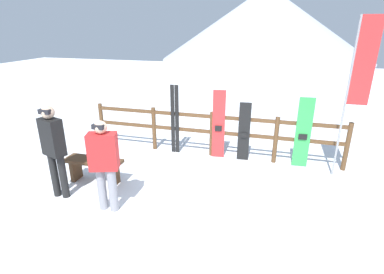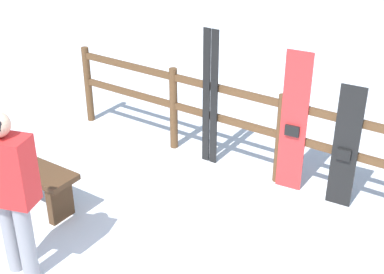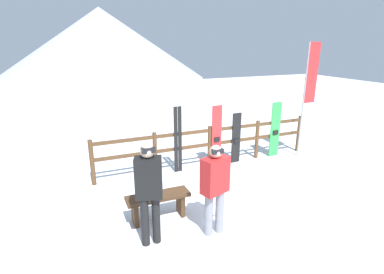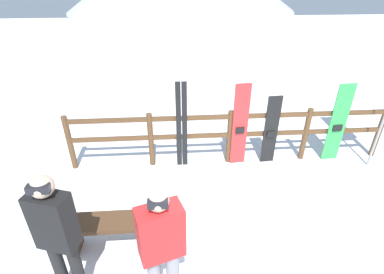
{
  "view_description": "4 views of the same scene",
  "coord_description": "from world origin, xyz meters",
  "px_view_note": "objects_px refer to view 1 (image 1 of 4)",
  "views": [
    {
      "loc": [
        1.32,
        -4.29,
        2.94
      ],
      "look_at": [
        -0.22,
        1.24,
        0.78
      ],
      "focal_mm": 28.0,
      "sensor_mm": 36.0,
      "label": 1
    },
    {
      "loc": [
        2.11,
        -2.72,
        3.28
      ],
      "look_at": [
        -0.54,
        1.22,
        0.81
      ],
      "focal_mm": 50.0,
      "sensor_mm": 36.0,
      "label": 2
    },
    {
      "loc": [
        -3.21,
        -4.38,
        3.08
      ],
      "look_at": [
        -0.86,
        1.27,
        1.15
      ],
      "focal_mm": 28.0,
      "sensor_mm": 36.0,
      "label": 3
    },
    {
      "loc": [
        -1.03,
        -2.56,
        3.34
      ],
      "look_at": [
        -0.76,
        1.22,
        1.12
      ],
      "focal_mm": 28.0,
      "sensor_mm": 36.0,
      "label": 4
    }
  ],
  "objects_px": {
    "snowboard_red": "(219,125)",
    "snowboard_green": "(303,133)",
    "bench": "(94,166)",
    "rental_flag": "(357,79)",
    "person_black": "(53,145)",
    "ski_pair_black": "(175,120)",
    "person_red": "(104,161)",
    "snowboard_black_stripe": "(244,132)"
  },
  "relations": [
    {
      "from": "person_red",
      "to": "snowboard_black_stripe",
      "type": "height_order",
      "value": "person_red"
    },
    {
      "from": "snowboard_red",
      "to": "rental_flag",
      "type": "bearing_deg",
      "value": -5.67
    },
    {
      "from": "bench",
      "to": "snowboard_black_stripe",
      "type": "bearing_deg",
      "value": 34.4
    },
    {
      "from": "snowboard_black_stripe",
      "to": "rental_flag",
      "type": "distance_m",
      "value": 2.42
    },
    {
      "from": "bench",
      "to": "rental_flag",
      "type": "xyz_separation_m",
      "value": [
        4.69,
        1.58,
        1.64
      ]
    },
    {
      "from": "snowboard_green",
      "to": "ski_pair_black",
      "type": "bearing_deg",
      "value": 179.93
    },
    {
      "from": "bench",
      "to": "person_black",
      "type": "relative_size",
      "value": 0.67
    },
    {
      "from": "bench",
      "to": "snowboard_red",
      "type": "distance_m",
      "value": 2.83
    },
    {
      "from": "person_black",
      "to": "rental_flag",
      "type": "bearing_deg",
      "value": 23.79
    },
    {
      "from": "ski_pair_black",
      "to": "person_black",
      "type": "bearing_deg",
      "value": -118.89
    },
    {
      "from": "bench",
      "to": "ski_pair_black",
      "type": "height_order",
      "value": "ski_pair_black"
    },
    {
      "from": "ski_pair_black",
      "to": "bench",
      "type": "bearing_deg",
      "value": -119.78
    },
    {
      "from": "ski_pair_black",
      "to": "rental_flag",
      "type": "bearing_deg",
      "value": -4.09
    },
    {
      "from": "person_black",
      "to": "snowboard_green",
      "type": "relative_size",
      "value": 1.1
    },
    {
      "from": "bench",
      "to": "snowboard_black_stripe",
      "type": "xyz_separation_m",
      "value": [
        2.68,
        1.84,
        0.32
      ]
    },
    {
      "from": "snowboard_red",
      "to": "snowboard_green",
      "type": "height_order",
      "value": "snowboard_red"
    },
    {
      "from": "person_black",
      "to": "snowboard_black_stripe",
      "type": "distance_m",
      "value": 3.89
    },
    {
      "from": "person_red",
      "to": "snowboard_red",
      "type": "distance_m",
      "value": 2.94
    },
    {
      "from": "snowboard_red",
      "to": "snowboard_black_stripe",
      "type": "xyz_separation_m",
      "value": [
        0.58,
        -0.0,
        -0.12
      ]
    },
    {
      "from": "snowboard_red",
      "to": "person_black",
      "type": "bearing_deg",
      "value": -134.4
    },
    {
      "from": "person_black",
      "to": "ski_pair_black",
      "type": "distance_m",
      "value": 2.82
    },
    {
      "from": "ski_pair_black",
      "to": "snowboard_red",
      "type": "height_order",
      "value": "ski_pair_black"
    },
    {
      "from": "rental_flag",
      "to": "snowboard_green",
      "type": "bearing_deg",
      "value": 161.41
    },
    {
      "from": "person_black",
      "to": "person_red",
      "type": "height_order",
      "value": "person_black"
    },
    {
      "from": "person_red",
      "to": "person_black",
      "type": "bearing_deg",
      "value": 172.49
    },
    {
      "from": "ski_pair_black",
      "to": "snowboard_black_stripe",
      "type": "height_order",
      "value": "ski_pair_black"
    },
    {
      "from": "snowboard_black_stripe",
      "to": "snowboard_green",
      "type": "height_order",
      "value": "snowboard_green"
    },
    {
      "from": "snowboard_black_stripe",
      "to": "ski_pair_black",
      "type": "bearing_deg",
      "value": 179.88
    },
    {
      "from": "bench",
      "to": "person_red",
      "type": "xyz_separation_m",
      "value": [
        0.74,
        -0.76,
        0.55
      ]
    },
    {
      "from": "person_red",
      "to": "snowboard_black_stripe",
      "type": "relative_size",
      "value": 1.16
    },
    {
      "from": "snowboard_black_stripe",
      "to": "person_red",
      "type": "bearing_deg",
      "value": -126.78
    },
    {
      "from": "person_black",
      "to": "snowboard_green",
      "type": "distance_m",
      "value": 4.9
    },
    {
      "from": "ski_pair_black",
      "to": "snowboard_green",
      "type": "bearing_deg",
      "value": -0.07
    },
    {
      "from": "ski_pair_black",
      "to": "rental_flag",
      "type": "distance_m",
      "value": 3.83
    },
    {
      "from": "snowboard_green",
      "to": "rental_flag",
      "type": "xyz_separation_m",
      "value": [
        0.76,
        -0.26,
        1.22
      ]
    },
    {
      "from": "snowboard_red",
      "to": "rental_flag",
      "type": "distance_m",
      "value": 2.86
    },
    {
      "from": "bench",
      "to": "snowboard_red",
      "type": "bearing_deg",
      "value": 41.15
    },
    {
      "from": "snowboard_red",
      "to": "person_red",
      "type": "bearing_deg",
      "value": -117.65
    },
    {
      "from": "bench",
      "to": "snowboard_red",
      "type": "height_order",
      "value": "snowboard_red"
    },
    {
      "from": "person_black",
      "to": "ski_pair_black",
      "type": "relative_size",
      "value": 1.02
    },
    {
      "from": "snowboard_red",
      "to": "snowboard_green",
      "type": "xyz_separation_m",
      "value": [
        1.83,
        -0.0,
        -0.03
      ]
    },
    {
      "from": "person_red",
      "to": "snowboard_green",
      "type": "bearing_deg",
      "value": 39.2
    }
  ]
}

